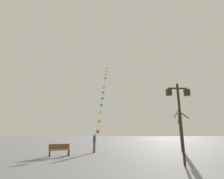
{
  "coord_description": "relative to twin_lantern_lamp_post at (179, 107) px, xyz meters",
  "views": [
    {
      "loc": [
        -1.34,
        -0.68,
        1.73
      ],
      "look_at": [
        -0.04,
        22.32,
        7.62
      ],
      "focal_mm": 27.41,
      "sensor_mm": 36.0,
      "label": 1
    }
  ],
  "objects": [
    {
      "name": "bare_tree",
      "position": [
        3.16,
        6.95,
        -1.24
      ],
      "size": [
        1.62,
        1.72,
        4.09
      ],
      "color": "#423323",
      "rests_on": "ground_plane"
    },
    {
      "name": "kite_flyer",
      "position": [
        -5.24,
        6.77,
        -2.34
      ],
      "size": [
        0.27,
        0.62,
        1.71
      ],
      "rotation": [
        0.0,
        0.0,
        1.49
      ],
      "color": "brown",
      "rests_on": "ground_plane"
    },
    {
      "name": "twin_lantern_lamp_post",
      "position": [
        0.0,
        0.0,
        0.0
      ],
      "size": [
        1.4,
        0.28,
        4.68
      ],
      "color": "black",
      "rests_on": "ground_plane"
    },
    {
      "name": "park_bench",
      "position": [
        -7.88,
        4.54,
        -2.8
      ],
      "size": [
        1.65,
        1.02,
        0.89
      ],
      "rotation": [
        0.0,
        0.0,
        0.39
      ],
      "color": "brown",
      "rests_on": "ground_plane"
    },
    {
      "name": "kite_train",
      "position": [
        -4.45,
        16.35,
        4.72
      ],
      "size": [
        1.72,
        16.47,
        15.32
      ],
      "color": "brown",
      "rests_on": "ground_plane"
    },
    {
      "name": "ground_plane",
      "position": [
        -3.21,
        10.87,
        -3.25
      ],
      "size": [
        160.0,
        160.0,
        0.0
      ],
      "primitive_type": "plane",
      "color": "gray"
    }
  ]
}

